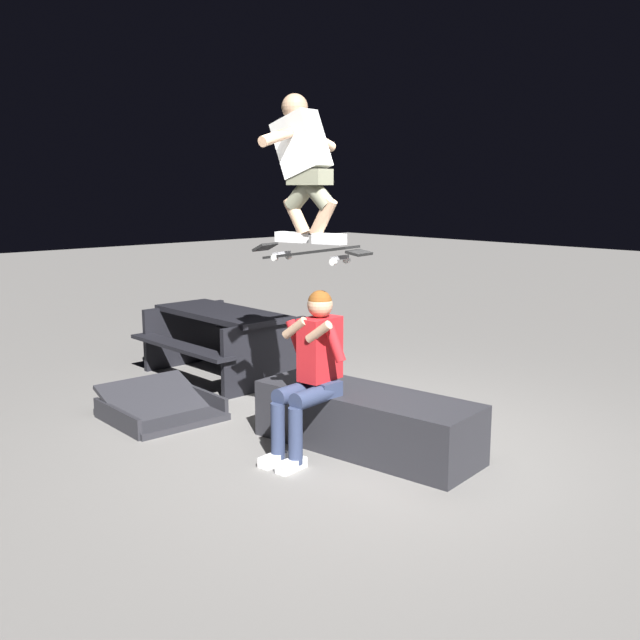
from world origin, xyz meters
TOP-DOWN VIEW (x-y plane):
  - ground_plane at (0.00, 0.00)m, footprint 40.00×40.00m
  - ledge_box_main at (-0.09, 0.03)m, footprint 1.95×0.88m
  - person_sitting_on_ledge at (0.12, 0.44)m, footprint 0.60×0.77m
  - skateboard at (0.20, 0.37)m, footprint 1.04×0.39m
  - skater_airborne at (0.25, 0.38)m, footprint 0.63×0.88m
  - kicker_ramp at (1.77, 0.81)m, footprint 1.00×0.96m
  - picnic_table_back at (2.61, -0.49)m, footprint 1.71×1.35m

SIDE VIEW (x-z plane):
  - ground_plane at x=0.00m, z-range 0.00..0.00m
  - kicker_ramp at x=1.77m, z-range -0.13..0.26m
  - ledge_box_main at x=-0.09m, z-range 0.00..0.48m
  - picnic_table_back at x=2.61m, z-range 0.12..0.87m
  - person_sitting_on_ledge at x=0.12m, z-range 0.07..1.39m
  - skateboard at x=0.20m, z-range 1.53..1.68m
  - skater_airborne at x=0.25m, z-range 1.73..2.85m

